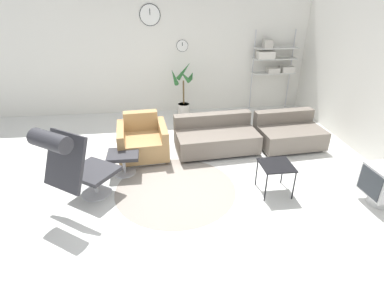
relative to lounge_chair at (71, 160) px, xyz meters
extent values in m
plane|color=silver|center=(1.38, 0.61, -0.73)|extent=(12.00, 12.00, 0.00)
cube|color=silver|center=(1.38, 3.72, 0.67)|extent=(12.00, 0.06, 2.80)
cylinder|color=black|center=(1.10, 3.68, 1.52)|extent=(0.46, 0.01, 0.46)
cylinder|color=white|center=(1.10, 3.68, 1.52)|extent=(0.43, 0.02, 0.43)
cube|color=black|center=(1.10, 3.66, 1.59)|extent=(0.01, 0.01, 0.13)
cylinder|color=black|center=(1.80, 3.68, 0.85)|extent=(0.27, 0.01, 0.27)
cylinder|color=white|center=(1.80, 3.68, 0.85)|extent=(0.26, 0.02, 0.26)
cube|color=black|center=(1.80, 3.66, 0.89)|extent=(0.01, 0.01, 0.08)
cylinder|color=gray|center=(1.36, 0.22, -0.72)|extent=(1.82, 1.82, 0.01)
cylinder|color=#BCBCC1|center=(0.18, 0.26, -0.72)|extent=(0.61, 0.61, 0.02)
cylinder|color=#BCBCC1|center=(0.18, 0.26, -0.55)|extent=(0.06, 0.06, 0.32)
cube|color=#2D2D33|center=(0.18, 0.26, -0.34)|extent=(0.82, 0.81, 0.06)
cube|color=#2D2D33|center=(-0.05, -0.08, 0.03)|extent=(0.69, 0.62, 0.71)
cylinder|color=#2D2D33|center=(-0.13, -0.19, 0.38)|extent=(0.58, 0.50, 0.22)
cylinder|color=#BCBCC1|center=(0.56, 0.78, -0.72)|extent=(0.36, 0.36, 0.02)
cylinder|color=#BCBCC1|center=(0.56, 0.78, -0.56)|extent=(0.05, 0.05, 0.29)
cube|color=#2D2D33|center=(0.56, 0.78, -0.38)|extent=(0.50, 0.42, 0.06)
cube|color=silver|center=(0.86, 1.32, -0.70)|extent=(0.75, 0.74, 0.06)
cube|color=#AD8451|center=(0.86, 1.32, -0.50)|extent=(0.68, 0.89, 0.34)
cube|color=#AD8451|center=(0.83, 1.65, -0.15)|extent=(0.62, 0.23, 0.35)
cube|color=#AD8451|center=(1.22, 1.35, -0.40)|extent=(0.19, 0.85, 0.53)
cube|color=#AD8451|center=(0.49, 1.29, -0.40)|extent=(0.19, 0.85, 0.53)
cube|color=black|center=(2.21, 1.39, -0.70)|extent=(1.39, 0.80, 0.05)
cube|color=#70665B|center=(2.21, 1.39, -0.51)|extent=(1.54, 0.93, 0.34)
cube|color=#70665B|center=(2.18, 1.70, -0.21)|extent=(1.50, 0.31, 0.24)
cube|color=black|center=(3.63, 1.39, -0.70)|extent=(1.12, 0.78, 0.05)
cube|color=#70665B|center=(3.63, 1.39, -0.51)|extent=(1.25, 0.91, 0.34)
cube|color=#70665B|center=(3.61, 1.70, -0.21)|extent=(1.20, 0.29, 0.24)
cube|color=black|center=(2.80, -0.02, -0.27)|extent=(0.45, 0.45, 0.02)
cylinder|color=black|center=(2.60, -0.22, -0.50)|extent=(0.02, 0.02, 0.45)
cylinder|color=black|center=(3.01, -0.22, -0.50)|extent=(0.02, 0.02, 0.45)
cylinder|color=black|center=(2.60, 0.19, -0.50)|extent=(0.02, 0.02, 0.45)
cylinder|color=black|center=(3.01, 0.19, -0.50)|extent=(0.02, 0.02, 0.45)
cylinder|color=#B7B7B7|center=(4.20, -0.47, -0.64)|extent=(0.34, 0.34, 0.17)
cube|color=#282D33|center=(3.94, -0.49, -0.35)|extent=(0.03, 0.40, 0.36)
cylinder|color=silver|center=(1.78, 3.25, -0.57)|extent=(0.29, 0.29, 0.30)
cylinder|color=#382819|center=(1.78, 3.25, -0.43)|extent=(0.26, 0.26, 0.02)
cylinder|color=brown|center=(1.78, 3.25, -0.14)|extent=(0.04, 0.04, 0.56)
cone|color=#2D6B33|center=(1.97, 3.26, 0.26)|extent=(0.11, 0.43, 0.31)
cone|color=#2D6B33|center=(1.81, 3.40, 0.33)|extent=(0.38, 0.17, 0.44)
cone|color=#2D6B33|center=(1.56, 3.22, 0.25)|extent=(0.18, 0.49, 0.31)
cone|color=#2D6B33|center=(1.80, 3.15, 0.27)|extent=(0.31, 0.16, 0.32)
cylinder|color=#BCBCC1|center=(3.52, 3.60, 0.24)|extent=(0.03, 0.03, 1.92)
cylinder|color=#BCBCC1|center=(4.49, 3.60, 0.24)|extent=(0.03, 0.03, 1.92)
cube|color=silver|center=(4.01, 3.48, 0.21)|extent=(1.03, 0.28, 0.02)
cube|color=silver|center=(4.01, 3.48, 0.55)|extent=(1.03, 0.28, 0.02)
cube|color=silver|center=(4.01, 3.48, 0.80)|extent=(1.03, 0.28, 0.02)
cube|color=beige|center=(4.35, 3.47, 0.29)|extent=(0.29, 0.24, 0.14)
cube|color=silver|center=(3.77, 3.47, 0.64)|extent=(0.40, 0.24, 0.17)
cube|color=#B7B2A8|center=(3.78, 3.47, 0.90)|extent=(0.20, 0.24, 0.18)
cube|color=beige|center=(3.99, 3.47, 0.28)|extent=(0.29, 0.24, 0.12)
camera|label=1|loc=(1.15, -3.54, 1.93)|focal=28.00mm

